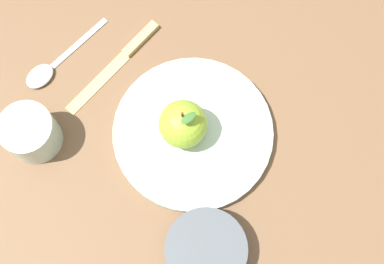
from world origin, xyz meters
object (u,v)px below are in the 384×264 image
(cup, at_px, (30,132))
(knife, at_px, (122,58))
(dinner_plate, at_px, (192,134))
(apple, at_px, (183,124))
(spoon, at_px, (48,69))
(side_bowl, at_px, (206,250))

(cup, distance_m, knife, 0.19)
(dinner_plate, height_order, knife, dinner_plate)
(apple, bearing_deg, dinner_plate, 29.40)
(knife, distance_m, spoon, 0.12)
(cup, height_order, spoon, cup)
(side_bowl, bearing_deg, spoon, 167.44)
(apple, bearing_deg, cup, -141.96)
(side_bowl, relative_size, spoon, 0.68)
(dinner_plate, distance_m, spoon, 0.25)
(dinner_plate, xyz_separation_m, cup, (-0.19, -0.14, 0.03))
(cup, distance_m, spoon, 0.12)
(side_bowl, bearing_deg, dinner_plate, 132.57)
(apple, height_order, spoon, apple)
(dinner_plate, distance_m, knife, 0.17)
(knife, height_order, spoon, spoon)
(apple, relative_size, spoon, 0.50)
(spoon, bearing_deg, side_bowl, -12.56)
(dinner_plate, relative_size, spoon, 1.44)
(dinner_plate, xyz_separation_m, knife, (-0.17, 0.04, -0.01))
(knife, xyz_separation_m, spoon, (-0.08, -0.08, 0.00))
(cup, bearing_deg, apple, 38.04)
(knife, bearing_deg, dinner_plate, -12.52)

